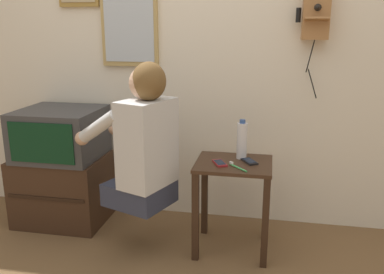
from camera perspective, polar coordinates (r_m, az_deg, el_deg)
wall_back at (r=2.89m, az=0.61°, el=13.01°), size 6.80×0.05×2.55m
side_table at (r=2.55m, az=5.80°, el=-6.74°), size 0.46×0.39×0.59m
person at (r=2.43m, az=-6.87°, el=-0.56°), size 0.62×0.52×0.88m
tv_stand at (r=3.13m, az=-17.65°, el=-6.93°), size 0.62×0.47×0.49m
television at (r=3.00m, az=-17.96°, el=0.49°), size 0.55×0.52×0.34m
wall_phone_antique at (r=2.77m, az=17.01°, el=16.48°), size 0.20×0.19×0.75m
wall_mirror at (r=2.97m, az=-8.81°, el=15.92°), size 0.41×0.04×0.63m
cell_phone_held at (r=2.46m, az=3.91°, el=-3.67°), size 0.11×0.14×0.01m
cell_phone_spare at (r=2.51m, az=8.04°, el=-3.39°), size 0.11×0.14×0.01m
water_bottle at (r=2.54m, az=7.02°, el=-0.47°), size 0.06×0.06×0.25m
toothbrush at (r=2.40m, az=6.30°, el=-4.16°), size 0.12×0.12×0.02m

